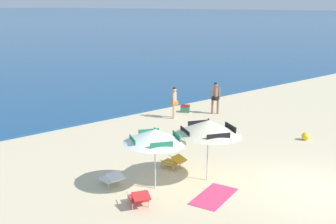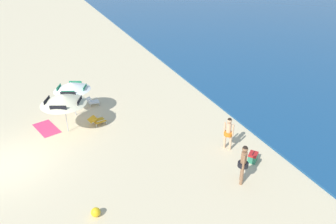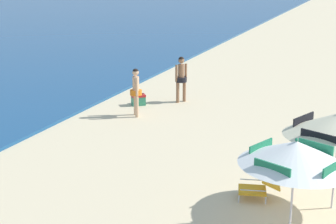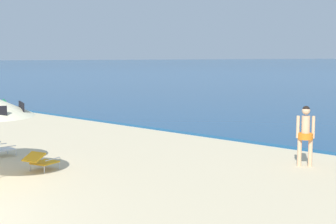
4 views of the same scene
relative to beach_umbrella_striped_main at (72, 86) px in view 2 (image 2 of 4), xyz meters
name	(u,v)px [view 2 (image 2 of 4)]	position (x,y,z in m)	size (l,w,h in m)	color
ground_plane	(9,165)	(3.76, -3.33, -1.77)	(800.00, 800.00, 0.00)	beige
beach_umbrella_striped_main	(72,86)	(0.00, 0.00, 0.00)	(2.78, 2.78, 2.06)	silver
beach_umbrella_striped_second	(63,99)	(1.75, -0.61, 0.08)	(2.38, 2.37, 2.17)	silver
lounge_chair_under_umbrella	(92,101)	(-0.95, 1.08, -1.49)	(0.59, 0.88, 0.51)	white
lounge_chair_beside_umbrella	(97,120)	(1.59, 0.92, -1.50)	(0.73, 0.98, 0.51)	gold
lounge_chair_facing_sea	(62,104)	(-1.13, -0.65, -1.49)	(0.81, 0.99, 0.49)	red
person_standing_near_shore	(243,162)	(8.54, 5.39, -0.77)	(0.44, 0.42, 1.72)	#8C6042
person_standing_beside	(229,131)	(6.25, 6.15, -0.82)	(0.41, 0.40, 1.64)	#D8A87F
cooler_box	(253,157)	(7.53, 6.69, -1.57)	(0.58, 0.60, 0.43)	#2D7F5B
beach_ball	(96,212)	(8.16, -0.36, -1.60)	(0.34, 0.34, 0.34)	yellow
beach_towel	(47,128)	(1.00, -1.64, -1.76)	(0.90, 1.80, 0.01)	#DB3866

